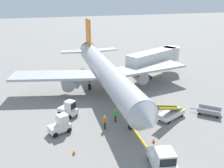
% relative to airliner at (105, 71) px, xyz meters
% --- Properties ---
extents(ground_plane, '(300.00, 300.00, 0.00)m').
position_rel_airliner_xyz_m(ground_plane, '(-0.64, -11.09, -3.42)').
color(ground_plane, gray).
extents(taxi_line_yellow, '(5.18, 79.87, 0.01)m').
position_rel_airliner_xyz_m(taxi_line_yellow, '(-0.03, -6.09, -3.41)').
color(taxi_line_yellow, yellow).
rests_on(taxi_line_yellow, ground).
extents(airliner, '(28.56, 35.33, 10.10)m').
position_rel_airliner_xyz_m(airliner, '(0.00, 0.00, 0.00)').
color(airliner, '#B2B5BA').
rests_on(airliner, ground).
extents(jet_bridge, '(12.78, 7.64, 4.85)m').
position_rel_airliner_xyz_m(jet_bridge, '(11.89, 4.90, 0.12)').
color(jet_bridge, silver).
rests_on(jet_bridge, ground).
extents(pushback_tug, '(2.64, 3.93, 2.20)m').
position_rel_airliner_xyz_m(pushback_tug, '(-0.81, -19.40, -2.42)').
color(pushback_tug, silver).
rests_on(pushback_tug, ground).
extents(baggage_tug_near_wing, '(2.54, 2.67, 2.10)m').
position_rel_airliner_xyz_m(baggage_tug_near_wing, '(-6.84, -6.44, -2.49)').
color(baggage_tug_near_wing, silver).
rests_on(baggage_tug_near_wing, ground).
extents(baggage_tug_by_cargo_door, '(2.69, 2.00, 2.10)m').
position_rel_airliner_xyz_m(baggage_tug_by_cargo_door, '(-8.35, -10.15, -2.49)').
color(baggage_tug_by_cargo_door, silver).
rests_on(baggage_tug_by_cargo_door, ground).
extents(belt_loader_forward_hold, '(5.11, 3.03, 2.59)m').
position_rel_airliner_xyz_m(belt_loader_forward_hold, '(4.99, -11.30, -2.64)').
color(belt_loader_forward_hold, silver).
rests_on(belt_loader_forward_hold, ground).
extents(baggage_cart_loaded, '(3.22, 3.24, 0.94)m').
position_rel_airliner_xyz_m(baggage_cart_loaded, '(10.23, -12.00, -2.95)').
color(baggage_cart_loaded, '#A5A5A8').
rests_on(baggage_cart_loaded, ground).
extents(ground_crew_marshaller, '(0.36, 0.24, 1.70)m').
position_rel_airliner_xyz_m(ground_crew_marshaller, '(-3.49, -11.00, -2.51)').
color(ground_crew_marshaller, '#26262D').
rests_on(ground_crew_marshaller, ground).
extents(ground_crew_wing_walker, '(0.36, 0.24, 1.70)m').
position_rel_airliner_xyz_m(ground_crew_wing_walker, '(-1.79, -9.89, -2.51)').
color(ground_crew_wing_walker, '#26262D').
rests_on(ground_crew_wing_walker, ground).
extents(safety_cone_nose_left, '(0.36, 0.36, 0.44)m').
position_rel_airliner_xyz_m(safety_cone_nose_left, '(4.71, 4.49, -3.20)').
color(safety_cone_nose_left, orange).
rests_on(safety_cone_nose_left, ground).
extents(safety_cone_nose_right, '(0.36, 0.36, 0.44)m').
position_rel_airliner_xyz_m(safety_cone_nose_right, '(0.48, -15.38, -3.20)').
color(safety_cone_nose_right, orange).
rests_on(safety_cone_nose_right, ground).
extents(safety_cone_wingtip_left, '(0.36, 0.36, 0.44)m').
position_rel_airliner_xyz_m(safety_cone_wingtip_left, '(-7.78, -14.64, -3.20)').
color(safety_cone_wingtip_left, orange).
rests_on(safety_cone_wingtip_left, ground).
extents(safety_cone_wingtip_right, '(0.36, 0.36, 0.44)m').
position_rel_airliner_xyz_m(safety_cone_wingtip_right, '(12.22, 3.70, -3.20)').
color(safety_cone_wingtip_right, orange).
rests_on(safety_cone_wingtip_right, ground).
extents(safety_cone_tail_area, '(0.36, 0.36, 0.44)m').
position_rel_airliner_xyz_m(safety_cone_tail_area, '(2.16, -2.50, -3.20)').
color(safety_cone_tail_area, orange).
rests_on(safety_cone_tail_area, ground).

